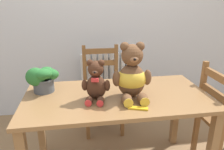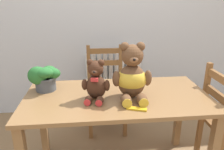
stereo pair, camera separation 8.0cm
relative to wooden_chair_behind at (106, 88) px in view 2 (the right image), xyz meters
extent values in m
cube|color=silver|center=(0.03, 0.43, 0.83)|extent=(8.00, 0.04, 2.60)
cylinder|color=white|center=(-0.20, 0.36, -0.07)|extent=(0.06, 0.06, 0.80)
cylinder|color=white|center=(-0.13, 0.36, -0.07)|extent=(0.06, 0.06, 0.80)
cylinder|color=white|center=(-0.05, 0.36, -0.07)|extent=(0.06, 0.06, 0.80)
cylinder|color=white|center=(0.02, 0.36, -0.07)|extent=(0.06, 0.06, 0.80)
cylinder|color=white|center=(0.09, 0.36, -0.07)|extent=(0.06, 0.06, 0.80)
cylinder|color=white|center=(0.17, 0.36, -0.07)|extent=(0.06, 0.06, 0.80)
cylinder|color=white|center=(0.24, 0.36, -0.07)|extent=(0.06, 0.06, 0.80)
cylinder|color=white|center=(0.31, 0.36, -0.07)|extent=(0.06, 0.06, 0.80)
cylinder|color=white|center=(0.39, 0.36, -0.07)|extent=(0.06, 0.06, 0.80)
cylinder|color=white|center=(0.46, 0.36, -0.07)|extent=(0.06, 0.06, 0.80)
cube|color=white|center=(0.13, 0.36, -0.45)|extent=(0.73, 0.10, 0.04)
cube|color=olive|center=(0.03, -0.78, 0.26)|extent=(1.43, 0.73, 0.03)
cube|color=olive|center=(-0.63, -0.46, -0.11)|extent=(0.06, 0.06, 0.71)
cube|color=olive|center=(0.70, -0.46, -0.11)|extent=(0.06, 0.06, 0.71)
cube|color=brown|center=(0.00, -0.05, -0.02)|extent=(0.42, 0.45, 0.03)
cube|color=brown|center=(0.19, -0.26, -0.25)|extent=(0.04, 0.04, 0.44)
cube|color=brown|center=(-0.19, -0.26, -0.25)|extent=(0.04, 0.04, 0.44)
cube|color=brown|center=(0.19, 0.15, 0.00)|extent=(0.04, 0.04, 0.95)
cube|color=brown|center=(-0.19, 0.15, 0.00)|extent=(0.04, 0.04, 0.95)
cube|color=brown|center=(0.00, 0.15, 0.41)|extent=(0.34, 0.03, 0.06)
cube|color=brown|center=(0.00, 0.15, 0.26)|extent=(0.34, 0.03, 0.06)
cube|color=brown|center=(0.84, -0.64, 0.00)|extent=(0.04, 0.04, 0.94)
cube|color=brown|center=(0.84, -0.98, 0.00)|extent=(0.04, 0.04, 0.94)
cube|color=brown|center=(0.84, -0.81, 0.39)|extent=(0.03, 0.30, 0.06)
cube|color=brown|center=(0.84, -0.81, 0.25)|extent=(0.03, 0.30, 0.06)
ellipsoid|color=#472819|center=(-0.13, -0.81, 0.36)|extent=(0.17, 0.15, 0.18)
sphere|color=#472819|center=(-0.13, -0.81, 0.50)|extent=(0.11, 0.11, 0.11)
sphere|color=#472819|center=(-0.09, -0.82, 0.55)|extent=(0.05, 0.05, 0.05)
sphere|color=#472819|center=(-0.17, -0.80, 0.55)|extent=(0.05, 0.05, 0.05)
ellipsoid|color=brown|center=(-0.14, -0.85, 0.49)|extent=(0.06, 0.05, 0.04)
sphere|color=black|center=(-0.14, -0.87, 0.50)|extent=(0.01, 0.01, 0.01)
ellipsoid|color=#472819|center=(-0.05, -0.84, 0.38)|extent=(0.05, 0.05, 0.09)
ellipsoid|color=#472819|center=(-0.22, -0.81, 0.38)|extent=(0.05, 0.05, 0.09)
ellipsoid|color=#472819|center=(-0.11, -0.91, 0.30)|extent=(0.07, 0.10, 0.05)
cylinder|color=red|center=(-0.12, -0.96, 0.30)|extent=(0.05, 0.02, 0.05)
ellipsoid|color=#472819|center=(-0.19, -0.90, 0.30)|extent=(0.07, 0.10, 0.05)
cylinder|color=red|center=(-0.20, -0.94, 0.30)|extent=(0.05, 0.02, 0.05)
cube|color=red|center=(-0.14, -0.87, 0.44)|extent=(0.05, 0.03, 0.03)
ellipsoid|color=brown|center=(0.14, -0.81, 0.40)|extent=(0.21, 0.18, 0.26)
sphere|color=brown|center=(0.14, -0.81, 0.59)|extent=(0.16, 0.16, 0.16)
sphere|color=brown|center=(0.19, -0.81, 0.66)|extent=(0.07, 0.07, 0.07)
sphere|color=brown|center=(0.08, -0.81, 0.66)|extent=(0.07, 0.07, 0.07)
ellipsoid|color=#8C5F3F|center=(0.13, -0.87, 0.58)|extent=(0.07, 0.06, 0.05)
sphere|color=black|center=(0.13, -0.90, 0.59)|extent=(0.02, 0.02, 0.02)
ellipsoid|color=brown|center=(0.25, -0.84, 0.43)|extent=(0.06, 0.06, 0.12)
ellipsoid|color=brown|center=(0.02, -0.83, 0.43)|extent=(0.06, 0.06, 0.12)
ellipsoid|color=brown|center=(0.19, -0.95, 0.31)|extent=(0.08, 0.13, 0.08)
cylinder|color=gold|center=(0.19, -1.01, 0.31)|extent=(0.07, 0.01, 0.07)
ellipsoid|color=brown|center=(0.07, -0.94, 0.31)|extent=(0.08, 0.13, 0.08)
cylinder|color=gold|center=(0.07, -1.00, 0.31)|extent=(0.07, 0.01, 0.07)
ellipsoid|color=gold|center=(0.14, -0.81, 0.41)|extent=(0.23, 0.20, 0.18)
cylinder|color=#4C5156|center=(-0.54, -0.62, 0.33)|extent=(0.16, 0.16, 0.11)
cylinder|color=#4C5156|center=(-0.54, -0.62, 0.38)|extent=(0.17, 0.17, 0.02)
ellipsoid|color=#286B2D|center=(-0.49, -0.61, 0.41)|extent=(0.15, 0.11, 0.09)
ellipsoid|color=#286B2D|center=(-0.51, -0.57, 0.42)|extent=(0.12, 0.11, 0.08)
ellipsoid|color=#286B2D|center=(-0.57, -0.59, 0.41)|extent=(0.11, 0.09, 0.09)
ellipsoid|color=#286B2D|center=(-0.58, -0.66, 0.41)|extent=(0.15, 0.11, 0.15)
ellipsoid|color=#286B2D|center=(-0.52, -0.67, 0.44)|extent=(0.13, 0.11, 0.08)
cube|color=gold|center=(0.14, -1.02, 0.28)|extent=(0.14, 0.08, 0.01)
camera|label=1|loc=(-0.24, -2.30, 0.99)|focal=35.00mm
camera|label=2|loc=(-0.17, -2.31, 0.99)|focal=35.00mm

